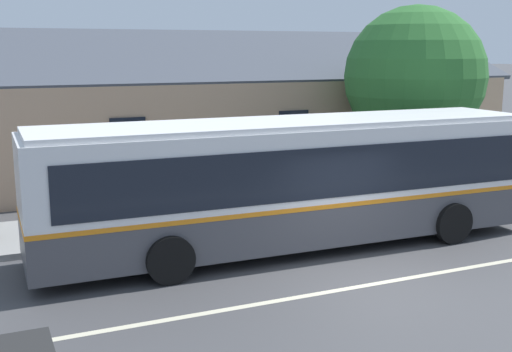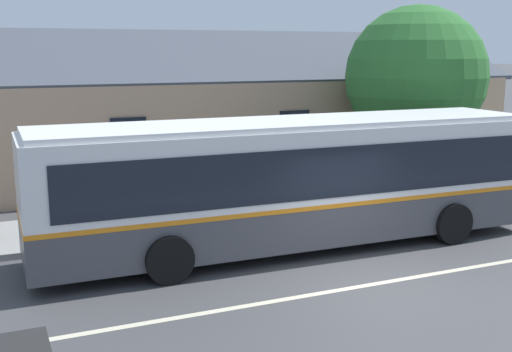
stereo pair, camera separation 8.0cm
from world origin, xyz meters
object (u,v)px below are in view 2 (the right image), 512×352
object	(u,v)px
street_tree_primary	(416,77)
bus_stop_sign	(465,149)
bench_down_street	(158,208)
transit_bus	(292,180)

from	to	relation	value
street_tree_primary	bus_stop_sign	size ratio (longest dim) A/B	2.53
street_tree_primary	bus_stop_sign	world-z (taller)	street_tree_primary
bench_down_street	bus_stop_sign	size ratio (longest dim) A/B	0.78
bench_down_street	bus_stop_sign	xyz separation A→B (m)	(9.51, -0.69, 1.06)
bench_down_street	bus_stop_sign	bearing A→B (deg)	-4.12
street_tree_primary	bus_stop_sign	bearing A→B (deg)	-82.15
bench_down_street	street_tree_primary	xyz separation A→B (m)	(9.21, 1.52, 3.17)
transit_bus	bench_down_street	world-z (taller)	transit_bus
bench_down_street	street_tree_primary	world-z (taller)	street_tree_primary
street_tree_primary	transit_bus	bearing A→B (deg)	-147.28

